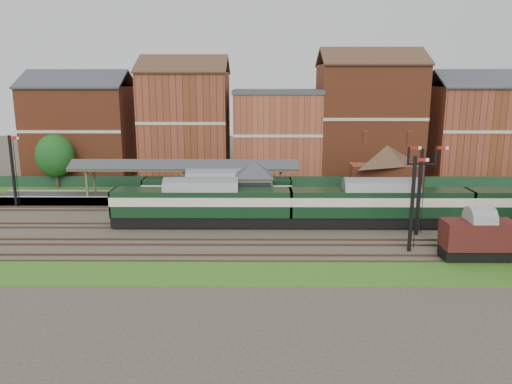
{
  "coord_description": "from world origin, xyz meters",
  "views": [
    {
      "loc": [
        -2.53,
        -46.55,
        13.99
      ],
      "look_at": [
        -2.82,
        2.0,
        3.0
      ],
      "focal_mm": 35.0,
      "sensor_mm": 36.0,
      "label": 1
    }
  ],
  "objects_px": {
    "dmu_train": "(380,204)",
    "goods_van_a": "(478,237)",
    "signal_box": "(254,187)",
    "semaphore_bracket": "(420,186)",
    "platform_railcar": "(217,190)"
  },
  "relations": [
    {
      "from": "signal_box",
      "to": "dmu_train",
      "type": "height_order",
      "value": "signal_box"
    },
    {
      "from": "dmu_train",
      "to": "goods_van_a",
      "type": "distance_m",
      "value": 10.63
    },
    {
      "from": "semaphore_bracket",
      "to": "platform_railcar",
      "type": "distance_m",
      "value": 21.27
    },
    {
      "from": "signal_box",
      "to": "dmu_train",
      "type": "xyz_separation_m",
      "value": [
        12.09,
        -3.25,
        -0.87
      ]
    },
    {
      "from": "semaphore_bracket",
      "to": "dmu_train",
      "type": "bearing_deg",
      "value": 139.74
    },
    {
      "from": "semaphore_bracket",
      "to": "goods_van_a",
      "type": "distance_m",
      "value": 7.54
    },
    {
      "from": "signal_box",
      "to": "semaphore_bracket",
      "type": "distance_m",
      "value": 16.16
    },
    {
      "from": "semaphore_bracket",
      "to": "platform_railcar",
      "type": "xyz_separation_m",
      "value": [
        -19.11,
        9.0,
        -2.45
      ]
    },
    {
      "from": "dmu_train",
      "to": "goods_van_a",
      "type": "bearing_deg",
      "value": -57.92
    },
    {
      "from": "signal_box",
      "to": "platform_railcar",
      "type": "bearing_deg",
      "value": 141.41
    },
    {
      "from": "platform_railcar",
      "to": "semaphore_bracket",
      "type": "bearing_deg",
      "value": -25.22
    },
    {
      "from": "semaphore_bracket",
      "to": "dmu_train",
      "type": "distance_m",
      "value": 4.51
    },
    {
      "from": "signal_box",
      "to": "goods_van_a",
      "type": "relative_size",
      "value": 1.09
    },
    {
      "from": "signal_box",
      "to": "platform_railcar",
      "type": "relative_size",
      "value": 0.37
    },
    {
      "from": "dmu_train",
      "to": "platform_railcar",
      "type": "bearing_deg",
      "value": 158.09
    }
  ]
}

